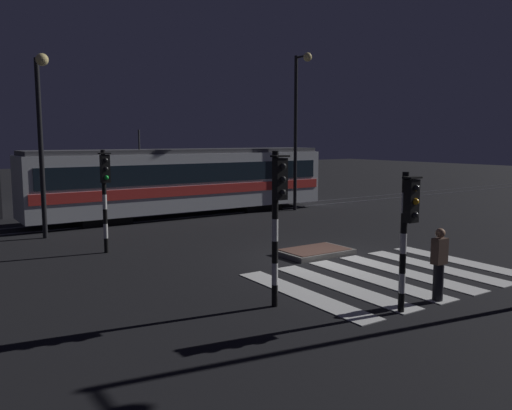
# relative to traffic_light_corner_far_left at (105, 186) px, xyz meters

# --- Properties ---
(ground_plane) EXTENTS (120.00, 120.00, 0.00)m
(ground_plane) POSITION_rel_traffic_light_corner_far_left_xyz_m (5.45, -4.71, -2.23)
(ground_plane) COLOR black
(rail_near) EXTENTS (80.00, 0.12, 0.03)m
(rail_near) POSITION_rel_traffic_light_corner_far_left_xyz_m (5.45, 5.48, -2.22)
(rail_near) COLOR #59595E
(rail_near) RESTS_ON ground
(rail_far) EXTENTS (80.00, 0.12, 0.03)m
(rail_far) POSITION_rel_traffic_light_corner_far_left_xyz_m (5.45, 6.92, -2.22)
(rail_far) COLOR #59595E
(rail_far) RESTS_ON ground
(crosswalk_zebra) EXTENTS (6.94, 4.87, 0.02)m
(crosswalk_zebra) POSITION_rel_traffic_light_corner_far_left_xyz_m (5.45, -7.25, -2.22)
(crosswalk_zebra) COLOR silver
(crosswalk_zebra) RESTS_ON ground
(traffic_island) EXTENTS (2.32, 1.47, 0.18)m
(traffic_island) POSITION_rel_traffic_light_corner_far_left_xyz_m (5.51, -4.00, -2.14)
(traffic_island) COLOR slate
(traffic_island) RESTS_ON ground
(traffic_light_corner_far_left) EXTENTS (0.36, 0.42, 3.38)m
(traffic_light_corner_far_left) POSITION_rel_traffic_light_corner_far_left_xyz_m (0.00, 0.00, 0.00)
(traffic_light_corner_far_left) COLOR black
(traffic_light_corner_far_left) RESTS_ON ground
(traffic_light_kerb_mid_left) EXTENTS (0.36, 0.42, 3.05)m
(traffic_light_kerb_mid_left) POSITION_rel_traffic_light_corner_far_left_xyz_m (3.32, -9.49, -0.23)
(traffic_light_kerb_mid_left) COLOR black
(traffic_light_kerb_mid_left) RESTS_ON ground
(traffic_light_corner_near_left) EXTENTS (0.36, 0.42, 3.47)m
(traffic_light_corner_near_left) POSITION_rel_traffic_light_corner_far_left_xyz_m (1.30, -7.61, 0.06)
(traffic_light_corner_near_left) COLOR black
(traffic_light_corner_near_left) RESTS_ON ground
(street_lamp_trackside_right) EXTENTS (0.44, 1.21, 7.99)m
(street_lamp_trackside_right) POSITION_rel_traffic_light_corner_far_left_xyz_m (11.63, 4.48, 2.76)
(street_lamp_trackside_right) COLOR black
(street_lamp_trackside_right) RESTS_ON ground
(street_lamp_trackside_left) EXTENTS (0.44, 1.21, 6.71)m
(street_lamp_trackside_left) POSITION_rel_traffic_light_corner_far_left_xyz_m (-1.07, 3.66, 2.06)
(street_lamp_trackside_left) COLOR black
(street_lamp_trackside_left) RESTS_ON ground
(tram) EXTENTS (15.19, 2.58, 4.15)m
(tram) POSITION_rel_traffic_light_corner_far_left_xyz_m (5.93, 6.20, -0.49)
(tram) COLOR silver
(tram) RESTS_ON ground
(pedestrian_waiting_at_kerb) EXTENTS (0.36, 0.24, 1.71)m
(pedestrian_waiting_at_kerb) POSITION_rel_traffic_light_corner_far_left_xyz_m (4.64, -9.34, -1.36)
(pedestrian_waiting_at_kerb) COLOR black
(pedestrian_waiting_at_kerb) RESTS_ON ground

